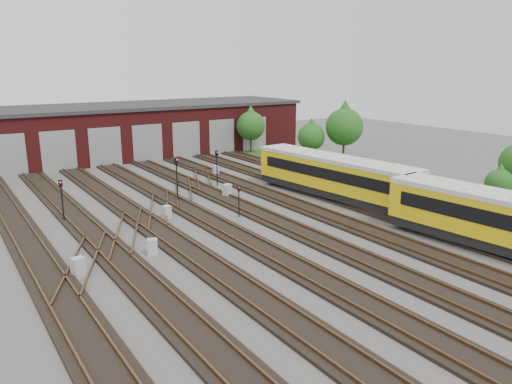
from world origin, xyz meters
TOP-DOWN VIEW (x-y plane):
  - ground at (0.00, 0.00)m, footprint 120.00×120.00m
  - track_network at (-0.17, 0.59)m, footprint 30.40×70.00m
  - maintenance_shed at (-0.01, 39.97)m, footprint 51.00×12.50m
  - grass_verge at (19.00, 10.00)m, footprint 8.00×55.00m
  - signal_mast_0 at (-10.94, 15.12)m, footprint 0.30×0.28m
  - signal_mast_1 at (-1.64, 15.69)m, footprint 0.33×0.31m
  - signal_mast_2 at (0.44, 9.23)m, footprint 0.25×0.24m
  - signal_mast_3 at (3.94, 18.92)m, footprint 0.29×0.28m
  - relay_cabinet_0 at (-12.55, 4.72)m, footprint 0.79×0.71m
  - relay_cabinet_1 at (-4.22, 12.02)m, footprint 0.66×0.58m
  - relay_cabinet_2 at (-7.96, 5.54)m, footprint 0.75×0.70m
  - relay_cabinet_3 at (2.66, 14.87)m, footprint 0.84×0.77m
  - relay_cabinet_4 at (6.14, 23.22)m, footprint 0.61×0.52m
  - tree_0 at (16.61, 32.71)m, footprint 3.71×3.71m
  - tree_1 at (18.95, 23.28)m, footprint 3.17×3.17m
  - tree_2 at (22.40, 21.46)m, footprint 4.37×4.37m
  - tree_3 at (18.79, -0.19)m, footprint 2.24×2.24m
  - bush_1 at (16.84, 21.00)m, footprint 1.51×1.51m
  - bush_2 at (18.91, 18.70)m, footprint 1.40×1.40m

SIDE VIEW (x-z plane):
  - ground at x=0.00m, z-range 0.00..0.00m
  - grass_verge at x=19.00m, z-range 0.00..0.05m
  - track_network at x=-0.17m, z-range -0.06..0.27m
  - relay_cabinet_1 at x=-4.22m, z-range 0.00..0.96m
  - relay_cabinet_4 at x=6.14m, z-range 0.00..0.98m
  - relay_cabinet_2 at x=-7.96m, z-range 0.00..1.01m
  - relay_cabinet_0 at x=-12.55m, z-range 0.00..1.09m
  - relay_cabinet_3 at x=2.66m, z-range 0.00..1.14m
  - bush_2 at x=18.91m, z-range 0.00..1.40m
  - bush_1 at x=16.84m, z-range 0.00..1.51m
  - signal_mast_2 at x=0.44m, z-range 0.36..2.81m
  - signal_mast_0 at x=-10.94m, z-range 0.46..3.67m
  - signal_mast_3 at x=3.94m, z-range 0.47..3.87m
  - tree_3 at x=18.79m, z-range 0.52..4.23m
  - signal_mast_1 at x=-1.64m, z-range 0.52..4.32m
  - maintenance_shed at x=-0.01m, z-range 0.03..6.38m
  - tree_1 at x=18.95m, z-range 0.75..6.00m
  - tree_0 at x=16.61m, z-range 0.88..7.02m
  - tree_2 at x=22.40m, z-range 1.03..8.28m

